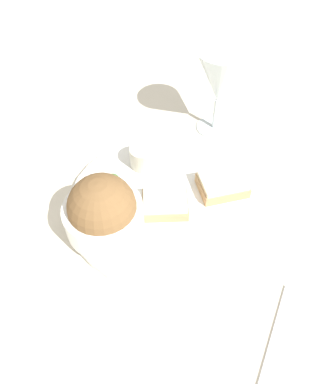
{
  "coord_description": "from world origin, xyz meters",
  "views": [
    {
      "loc": [
        0.13,
        -0.36,
        0.48
      ],
      "look_at": [
        0.0,
        0.0,
        0.03
      ],
      "focal_mm": 35.0,
      "sensor_mm": 36.0,
      "label": 1
    }
  ],
  "objects": [
    {
      "name": "garnish",
      "position": [
        -0.09,
        -0.0,
        0.03
      ],
      "size": [
        0.02,
        0.02,
        0.02
      ],
      "color": "#477533",
      "rests_on": "dinner_plate"
    },
    {
      "name": "cheese_toast_far",
      "position": [
        0.01,
        -0.02,
        0.03
      ],
      "size": [
        0.09,
        0.08,
        0.03
      ],
      "color": "tan",
      "rests_on": "dinner_plate"
    },
    {
      "name": "cheese_toast_near",
      "position": [
        0.08,
        0.05,
        0.03
      ],
      "size": [
        0.1,
        0.09,
        0.03
      ],
      "color": "tan",
      "rests_on": "dinner_plate"
    },
    {
      "name": "dinner_plate",
      "position": [
        0.0,
        0.0,
        0.01
      ],
      "size": [
        0.31,
        0.31,
        0.01
      ],
      "color": "white",
      "rests_on": "ground_plane"
    },
    {
      "name": "salad_bowl",
      "position": [
        -0.07,
        -0.08,
        0.05
      ],
      "size": [
        0.12,
        0.12,
        0.1
      ],
      "color": "white",
      "rests_on": "dinner_plate"
    },
    {
      "name": "sauce_ramekin",
      "position": [
        -0.06,
        0.06,
        0.04
      ],
      "size": [
        0.05,
        0.05,
        0.04
      ],
      "color": "beige",
      "rests_on": "dinner_plate"
    },
    {
      "name": "ground_plane",
      "position": [
        0.0,
        0.0,
        0.0
      ],
      "size": [
        4.0,
        4.0,
        0.0
      ],
      "primitive_type": "plane",
      "color": "beige"
    },
    {
      "name": "wine_glass",
      "position": [
        0.03,
        0.22,
        0.11
      ],
      "size": [
        0.09,
        0.09,
        0.16
      ],
      "color": "silver",
      "rests_on": "ground_plane"
    },
    {
      "name": "fork",
      "position": [
        0.2,
        -0.16,
        0.0
      ],
      "size": [
        0.02,
        0.16,
        0.01
      ],
      "color": "silver",
      "rests_on": "ground_plane"
    }
  ]
}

